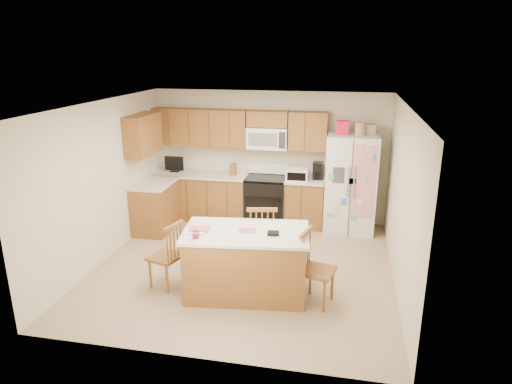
% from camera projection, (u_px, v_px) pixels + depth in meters
% --- Properties ---
extents(ground, '(4.50, 4.50, 0.00)m').
position_uv_depth(ground, '(244.00, 267.00, 7.10)').
color(ground, '#8F735D').
rests_on(ground, ground).
extents(room_shell, '(4.60, 4.60, 2.52)m').
position_uv_depth(room_shell, '(243.00, 178.00, 6.67)').
color(room_shell, beige).
rests_on(room_shell, ground).
extents(cabinetry, '(3.36, 1.56, 2.15)m').
position_uv_depth(cabinetry, '(214.00, 177.00, 8.69)').
color(cabinetry, brown).
rests_on(cabinetry, ground).
extents(stove, '(0.76, 0.65, 1.13)m').
position_uv_depth(stove, '(266.00, 199.00, 8.77)').
color(stove, black).
rests_on(stove, ground).
extents(refrigerator, '(0.90, 0.79, 2.04)m').
position_uv_depth(refrigerator, '(351.00, 182.00, 8.28)').
color(refrigerator, white).
rests_on(refrigerator, ground).
extents(island, '(1.77, 1.16, 1.01)m').
position_uv_depth(island, '(246.00, 262.00, 6.22)').
color(island, brown).
rests_on(island, ground).
extents(windsor_chair_left, '(0.50, 0.52, 0.97)m').
position_uv_depth(windsor_chair_left, '(167.00, 256.00, 6.39)').
color(windsor_chair_left, brown).
rests_on(windsor_chair_left, ground).
extents(windsor_chair_back, '(0.54, 0.52, 1.07)m').
position_uv_depth(windsor_chair_back, '(262.00, 240.00, 6.82)').
color(windsor_chair_back, brown).
rests_on(windsor_chair_back, ground).
extents(windsor_chair_right, '(0.51, 0.53, 1.01)m').
position_uv_depth(windsor_chair_right, '(316.00, 270.00, 5.97)').
color(windsor_chair_right, brown).
rests_on(windsor_chair_right, ground).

